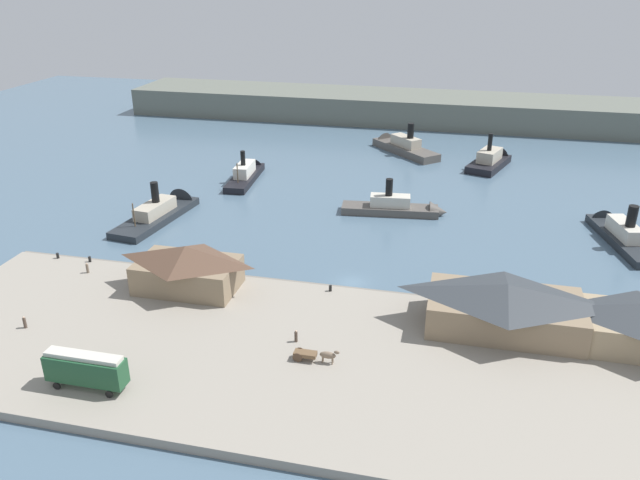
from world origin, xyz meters
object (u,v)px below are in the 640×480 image
object	(u,v)px
ferry_approaching_west	(617,231)
ferry_approaching_east	(166,209)
ferry_moored_west	(492,160)
ferry_shed_west_terminal	(187,267)
pedestrian_walking_west	(296,336)
pedestrian_near_west_shed	(25,323)
ferry_mid_harbor	(401,208)
mooring_post_west	(330,288)
ferry_outer_harbor	(399,146)
street_tram	(86,368)
mooring_post_center_east	(58,256)
horse_cart	(314,354)
ferry_shed_east_terminal	(505,306)
mooring_post_east	(90,259)
pedestrian_at_waters_edge	(87,268)
ferry_near_quay	(247,172)

from	to	relation	value
ferry_approaching_west	ferry_approaching_east	xyz separation A→B (m)	(-83.63, -7.98, -0.19)
ferry_moored_west	ferry_approaching_west	distance (m)	45.06
ferry_shed_west_terminal	pedestrian_walking_west	distance (m)	21.87
ferry_shed_west_terminal	ferry_approaching_east	world-z (taller)	ferry_shed_west_terminal
pedestrian_near_west_shed	ferry_moored_west	size ratio (longest dim) A/B	0.10
ferry_shed_west_terminal	ferry_mid_harbor	bearing A→B (deg)	56.08
mooring_post_west	ferry_outer_harbor	bearing A→B (deg)	89.40
ferry_approaching_west	street_tram	bearing A→B (deg)	-137.34
ferry_shed_west_terminal	street_tram	size ratio (longest dim) A/B	1.58
mooring_post_center_east	horse_cart	bearing A→B (deg)	-21.15
ferry_shed_east_terminal	pedestrian_near_west_shed	size ratio (longest dim) A/B	11.76
ferry_mid_harbor	mooring_post_east	bearing A→B (deg)	-142.47
horse_cart	ferry_approaching_east	world-z (taller)	ferry_approaching_east
mooring_post_west	ferry_mid_harbor	size ratio (longest dim) A/B	0.04
ferry_approaching_east	ferry_outer_harbor	bearing A→B (deg)	54.63
pedestrian_near_west_shed	pedestrian_at_waters_edge	world-z (taller)	pedestrian_near_west_shed
pedestrian_near_west_shed	ferry_moored_west	world-z (taller)	ferry_moored_west
mooring_post_west	ferry_shed_west_terminal	bearing A→B (deg)	-169.34
ferry_outer_harbor	pedestrian_walking_west	bearing A→B (deg)	-91.35
ferry_shed_west_terminal	mooring_post_west	bearing A→B (deg)	10.66
pedestrian_walking_west	ferry_outer_harbor	xyz separation A→B (m)	(2.23, 94.69, -0.47)
mooring_post_west	ferry_approaching_west	xyz separation A→B (m)	(45.16, 33.27, -0.32)
ferry_approaching_west	ferry_approaching_east	size ratio (longest dim) A/B	0.96
ferry_shed_east_terminal	ferry_moored_west	bearing A→B (deg)	90.15
ferry_near_quay	ferry_approaching_west	distance (m)	77.55
horse_cart	ferry_near_quay	distance (m)	75.39
pedestrian_at_waters_edge	mooring_post_east	bearing A→B (deg)	117.42
pedestrian_walking_west	mooring_post_east	bearing A→B (deg)	158.96
ferry_approaching_west	ferry_shed_east_terminal	bearing A→B (deg)	-118.87
pedestrian_walking_west	ferry_mid_harbor	size ratio (longest dim) A/B	0.08
ferry_outer_harbor	ferry_shed_west_terminal	bearing A→B (deg)	-104.20
pedestrian_walking_west	ferry_near_quay	xyz separation A→B (m)	(-29.08, 64.50, -0.66)
ferry_mid_harbor	ferry_outer_harbor	bearing A→B (deg)	96.95
ferry_outer_harbor	ferry_mid_harbor	xyz separation A→B (m)	(5.44, -44.61, -0.21)
pedestrian_at_waters_edge	mooring_post_west	bearing A→B (deg)	4.28
ferry_outer_harbor	ferry_near_quay	size ratio (longest dim) A/B	0.97
mooring_post_west	ferry_moored_west	bearing A→B (deg)	71.79
street_tram	ferry_approaching_west	bearing A→B (deg)	42.66
ferry_near_quay	ferry_approaching_east	distance (m)	26.42
ferry_shed_east_terminal	mooring_post_west	world-z (taller)	ferry_shed_east_terminal
street_tram	ferry_near_quay	distance (m)	79.40
ferry_shed_east_terminal	street_tram	size ratio (longest dim) A/B	2.14
horse_cart	ferry_mid_harbor	xyz separation A→B (m)	(4.40, 53.67, -0.85)
pedestrian_at_waters_edge	ferry_outer_harbor	xyz separation A→B (m)	(38.72, 83.49, -0.47)
pedestrian_near_west_shed	ferry_approaching_east	world-z (taller)	ferry_approaching_east
ferry_outer_harbor	ferry_moored_west	bearing A→B (deg)	-18.11
mooring_post_center_east	ferry_mid_harbor	xyz separation A→B (m)	(51.81, 35.33, -0.37)
mooring_post_center_east	pedestrian_near_west_shed	bearing A→B (deg)	-66.52
ferry_shed_west_terminal	pedestrian_at_waters_edge	world-z (taller)	ferry_shed_west_terminal
pedestrian_near_west_shed	mooring_post_east	distance (m)	19.92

